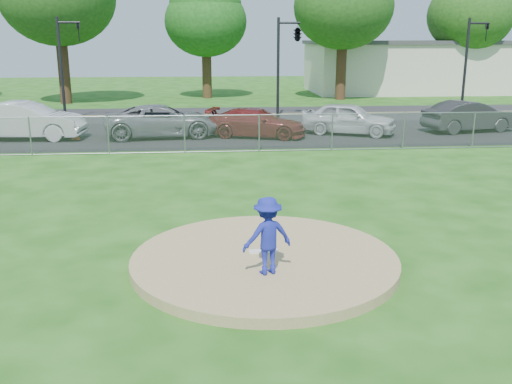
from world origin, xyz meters
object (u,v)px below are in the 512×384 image
tree_center (206,11)px  parked_car_darkred (257,123)px  traffic_signal_left (65,59)px  pitcher (267,236)px  tree_far_right (471,5)px  parked_car_pearl (349,118)px  commercial_building (405,66)px  parked_car_white (26,121)px  traffic_signal_right (470,58)px  parked_car_charcoal (470,116)px  traffic_signal_center (296,36)px  traffic_cone (75,132)px  parked_car_gray (163,121)px

tree_center → parked_car_darkred: 19.48m
traffic_signal_left → pitcher: traffic_signal_left is taller
tree_center → tree_far_right: 21.03m
parked_car_darkred → parked_car_pearl: bearing=-67.9°
commercial_building → parked_car_white: commercial_building is taller
traffic_signal_left → traffic_signal_right: same height
parked_car_charcoal → pitcher: bearing=133.4°
parked_car_white → parked_car_charcoal: size_ratio=1.13×
parked_car_darkred → parked_car_white: bearing=105.2°
parked_car_charcoal → traffic_signal_left: bearing=62.4°
traffic_signal_left → traffic_signal_center: same height
traffic_cone → parked_car_darkred: bearing=-0.2°
commercial_building → traffic_cone: commercial_building is taller
traffic_signal_center → parked_car_pearl: bearing=-74.3°
traffic_signal_center → parked_car_gray: 10.10m
commercial_building → parked_car_darkred: size_ratio=3.59×
parked_car_gray → traffic_signal_right: bearing=-76.9°
traffic_cone → parked_car_pearl: bearing=1.7°
traffic_cone → traffic_signal_right: bearing=16.8°
pitcher → parked_car_pearl: pitcher is taller
tree_center → traffic_cone: size_ratio=14.10×
traffic_signal_right → traffic_signal_center: bearing=-180.0°
parked_car_charcoal → traffic_signal_right: bearing=-34.9°
parked_car_white → traffic_signal_center: bearing=-61.3°
parked_car_white → parked_car_gray: parked_car_white is taller
commercial_building → traffic_cone: (-23.07, -22.43, -1.80)m
tree_center → parked_car_gray: size_ratio=1.84×
tree_center → traffic_signal_left: size_ratio=1.76×
parked_car_pearl → commercial_building: bearing=-1.3°
parked_car_darkred → traffic_signal_left: bearing=73.8°
traffic_cone → parked_car_darkred: 8.29m
commercial_building → parked_car_gray: commercial_building is taller
traffic_signal_center → pitcher: (-4.01, -22.88, -3.67)m
tree_center → pitcher: 35.32m
pitcher → parked_car_gray: pitcher is taller
tree_center → traffic_signal_left: bearing=-122.9°
parked_car_pearl → parked_car_charcoal: (6.13, 0.28, -0.01)m
parked_car_white → parked_car_darkred: 10.49m
traffic_signal_center → parked_car_gray: traffic_signal_center is taller
commercial_building → pitcher: size_ratio=11.14×
commercial_building → pitcher: (-16.04, -38.88, -1.22)m
tree_far_right → pitcher: tree_far_right is taller
tree_far_right → traffic_cone: tree_far_right is taller
tree_center → tree_far_right: size_ratio=0.92×
traffic_signal_left → parked_car_gray: size_ratio=1.05×
parked_car_white → commercial_building: bearing=-45.1°
tree_center → traffic_signal_left: (-7.76, -12.00, -3.11)m
tree_center → tree_far_right: bearing=2.7°
traffic_signal_right → parked_car_gray: (-17.37, -6.06, -2.61)m
pitcher → parked_car_darkred: 16.46m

